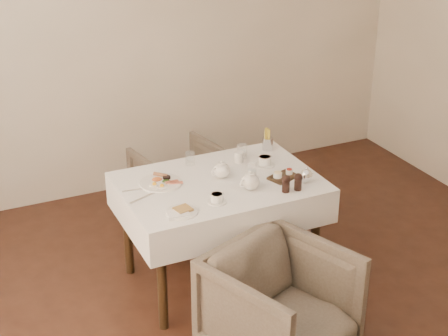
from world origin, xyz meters
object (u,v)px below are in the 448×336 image
at_px(table, 219,197).
at_px(armchair_far, 182,183).
at_px(breakfast_plate, 161,182).
at_px(teapot_centre, 221,169).
at_px(armchair_near, 280,306).

height_order(table, armchair_far, table).
height_order(breakfast_plate, teapot_centre, teapot_centre).
relative_size(table, breakfast_plate, 4.70).
distance_m(armchair_near, breakfast_plate, 1.12).
relative_size(armchair_near, teapot_centre, 4.75).
bearing_deg(breakfast_plate, armchair_far, 42.24).
bearing_deg(armchair_far, armchair_near, 76.49).
distance_m(armchair_near, armchair_far, 1.78).
bearing_deg(armchair_far, teapot_centre, 75.77).
xyz_separation_m(armchair_near, breakfast_plate, (-0.35, 0.98, 0.43)).
height_order(armchair_near, armchair_far, armchair_near).
xyz_separation_m(breakfast_plate, teapot_centre, (0.39, -0.09, 0.05)).
bearing_deg(armchair_near, table, 68.51).
distance_m(armchair_far, breakfast_plate, 1.03).
bearing_deg(teapot_centre, breakfast_plate, 154.42).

